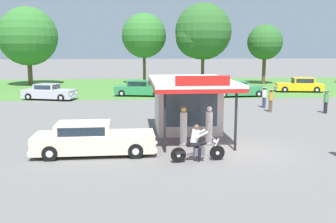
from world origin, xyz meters
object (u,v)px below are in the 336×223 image
featured_classic_sedan (93,140)px  bystander_strolling_foreground (326,101)px  bystander_chatting_near_pumps (264,97)px  gas_pump_offside (209,127)px  parked_car_back_row_far_right (49,92)px  bystander_leaning_by_kiosk (271,100)px  gas_pump_nearside (184,128)px  parked_car_second_row_spare (300,85)px  parked_car_back_row_right (238,90)px  motorcycle_with_rider (197,146)px  parked_car_back_row_centre_right (140,89)px

featured_classic_sedan → bystander_strolling_foreground: (15.76, 9.46, 0.20)m
bystander_chatting_near_pumps → gas_pump_offside: bearing=-120.8°
parked_car_back_row_far_right → bystander_leaning_by_kiosk: 19.81m
gas_pump_nearside → gas_pump_offside: gas_pump_offside is taller
parked_car_back_row_far_right → parked_car_second_row_spare: 26.04m
parked_car_back_row_far_right → bystander_chatting_near_pumps: bystander_chatting_near_pumps is taller
parked_car_back_row_right → motorcycle_with_rider: bearing=-109.8°
parked_car_back_row_far_right → bystander_leaning_by_kiosk: (17.87, -8.55, 0.26)m
motorcycle_with_rider → featured_classic_sedan: size_ratio=0.42×
featured_classic_sedan → parked_car_back_row_right: bearing=58.4°
gas_pump_nearside → parked_car_back_row_far_right: size_ratio=0.37×
bystander_leaning_by_kiosk → featured_classic_sedan: bearing=-139.1°
gas_pump_offside → bystander_chatting_near_pumps: gas_pump_offside is taller
bystander_chatting_near_pumps → gas_pump_nearside: bearing=-125.3°
parked_car_back_row_centre_right → featured_classic_sedan: bearing=-96.8°
parked_car_back_row_far_right → bystander_chatting_near_pumps: (18.09, -6.49, 0.22)m
motorcycle_with_rider → bystander_leaning_by_kiosk: size_ratio=1.35×
bystander_leaning_by_kiosk → gas_pump_nearside: bearing=-130.2°
gas_pump_nearside → gas_pump_offside: size_ratio=0.99×
gas_pump_offside → parked_car_back_row_centre_right: bearing=98.7°
gas_pump_offside → parked_car_back_row_centre_right: 19.92m
parked_car_back_row_right → parked_car_back_row_far_right: 17.96m
featured_classic_sedan → parked_car_back_row_right: parked_car_back_row_right is taller
parked_car_back_row_centre_right → bystander_chatting_near_pumps: 12.88m
parked_car_back_row_far_right → parked_car_back_row_right: bearing=2.1°
gas_pump_offside → motorcycle_with_rider: gas_pump_offside is taller
gas_pump_offside → parked_car_back_row_far_right: gas_pump_offside is taller
parked_car_second_row_spare → bystander_leaning_by_kiosk: size_ratio=3.07×
parked_car_back_row_centre_right → bystander_chatting_near_pumps: bystander_chatting_near_pumps is taller
parked_car_back_row_centre_right → bystander_strolling_foreground: 17.52m
gas_pump_nearside → parked_car_second_row_spare: size_ratio=0.36×
motorcycle_with_rider → parked_car_second_row_spare: motorcycle_with_rider is taller
parked_car_second_row_spare → bystander_chatting_near_pumps: 13.01m
parked_car_back_row_far_right → bystander_chatting_near_pumps: bearing=-19.7°
gas_pump_offside → bystander_leaning_by_kiosk: bearing=54.8°
gas_pump_offside → motorcycle_with_rider: (-1.04, -2.70, -0.22)m
featured_classic_sedan → motorcycle_with_rider: bearing=-18.1°
parked_car_second_row_spare → bystander_strolling_foreground: 14.09m
parked_car_second_row_spare → bystander_chatting_near_pumps: (-7.63, -10.53, 0.18)m
parked_car_back_row_centre_right → bystander_chatting_near_pumps: (9.67, -8.50, 0.18)m
gas_pump_nearside → parked_car_second_row_spare: bearing=54.4°
bystander_leaning_by_kiosk → parked_car_back_row_centre_right: bearing=131.8°
parked_car_back_row_right → parked_car_back_row_centre_right: size_ratio=1.00×
parked_car_back_row_right → bystander_chatting_near_pumps: bystander_chatting_near_pumps is taller
gas_pump_nearside → parked_car_back_row_far_right: 20.40m
parked_car_back_row_centre_right → bystander_leaning_by_kiosk: bearing=-48.2°
gas_pump_offside → parked_car_back_row_right: 19.46m
bystander_chatting_near_pumps → bystander_leaning_by_kiosk: 2.07m
motorcycle_with_rider → parked_car_back_row_far_right: 22.88m
gas_pump_nearside → featured_classic_sedan: gas_pump_nearside is taller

